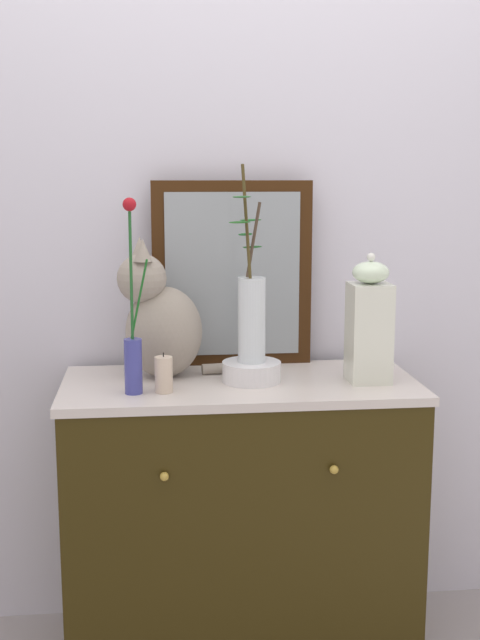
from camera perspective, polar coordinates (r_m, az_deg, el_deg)
wall_back at (r=2.60m, az=-0.76°, el=7.01°), size 4.40×0.08×2.60m
sideboard at (r=2.50m, az=0.00°, el=-13.82°), size 1.03×0.50×0.85m
mirror_leaning at (r=2.52m, az=-0.52°, el=3.26°), size 0.49×0.03×0.57m
cat_sitting at (r=2.38m, az=-5.67°, el=0.05°), size 0.42×0.20×0.41m
vase_slim_green at (r=2.21m, az=-7.54°, el=-1.68°), size 0.07×0.05×0.53m
bowl_porcelain at (r=2.35m, az=0.82°, el=-3.65°), size 0.17×0.17×0.06m
vase_glass_clear at (r=2.31m, az=0.80°, el=0.48°), size 0.13×0.17×0.56m
jar_lidded_porcelain at (r=2.35m, az=9.07°, el=-0.25°), size 0.12×0.12×0.37m
candle_pillar at (r=2.24m, az=-5.39°, el=-3.84°), size 0.05×0.05×0.11m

